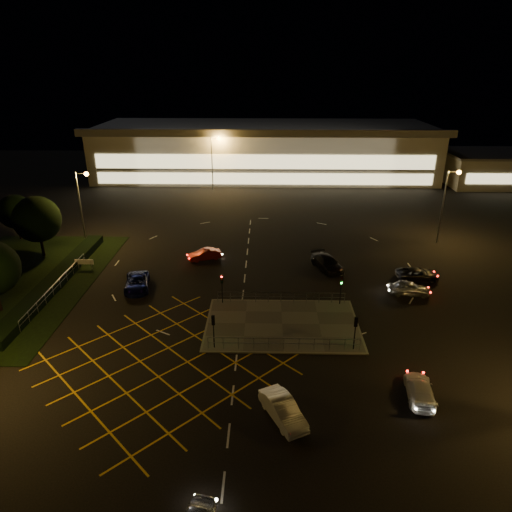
{
  "coord_description": "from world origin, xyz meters",
  "views": [
    {
      "loc": [
        0.34,
        -39.17,
        22.8
      ],
      "look_at": [
        -0.73,
        9.89,
        2.0
      ],
      "focal_mm": 32.0,
      "sensor_mm": 36.0,
      "label": 1
    }
  ],
  "objects_px": {
    "signal_ne": "(341,284)",
    "car_circ_red": "(205,254)",
    "car_right_silver": "(409,288)",
    "car_far_dkgrey": "(327,263)",
    "car_east_grey": "(417,274)",
    "car_approach_white": "(420,390)",
    "signal_nw": "(222,283)",
    "car_queue_white": "(283,410)",
    "signal_sw": "(213,325)",
    "car_left_blue": "(137,283)",
    "signal_se": "(355,326)"
  },
  "relations": [
    {
      "from": "car_queue_white",
      "to": "car_left_blue",
      "type": "bearing_deg",
      "value": 101.11
    },
    {
      "from": "signal_sw",
      "to": "signal_ne",
      "type": "distance_m",
      "value": 14.41
    },
    {
      "from": "signal_nw",
      "to": "car_east_grey",
      "type": "xyz_separation_m",
      "value": [
        21.7,
        6.22,
        -1.71
      ]
    },
    {
      "from": "car_queue_white",
      "to": "car_east_grey",
      "type": "height_order",
      "value": "car_queue_white"
    },
    {
      "from": "signal_sw",
      "to": "car_approach_white",
      "type": "distance_m",
      "value": 16.96
    },
    {
      "from": "signal_sw",
      "to": "car_circ_red",
      "type": "bearing_deg",
      "value": -80.44
    },
    {
      "from": "signal_sw",
      "to": "car_far_dkgrey",
      "type": "height_order",
      "value": "signal_sw"
    },
    {
      "from": "signal_nw",
      "to": "car_right_silver",
      "type": "distance_m",
      "value": 19.89
    },
    {
      "from": "signal_nw",
      "to": "car_east_grey",
      "type": "relative_size",
      "value": 0.66
    },
    {
      "from": "car_approach_white",
      "to": "car_far_dkgrey",
      "type": "bearing_deg",
      "value": -72.06
    },
    {
      "from": "car_queue_white",
      "to": "car_east_grey",
      "type": "distance_m",
      "value": 27.66
    },
    {
      "from": "car_right_silver",
      "to": "car_far_dkgrey",
      "type": "bearing_deg",
      "value": 58.39
    },
    {
      "from": "signal_nw",
      "to": "car_right_silver",
      "type": "height_order",
      "value": "signal_nw"
    },
    {
      "from": "signal_nw",
      "to": "signal_se",
      "type": "bearing_deg",
      "value": -33.65
    },
    {
      "from": "signal_sw",
      "to": "signal_ne",
      "type": "bearing_deg",
      "value": -146.35
    },
    {
      "from": "car_queue_white",
      "to": "signal_sw",
      "type": "bearing_deg",
      "value": 97.1
    },
    {
      "from": "signal_se",
      "to": "car_queue_white",
      "type": "distance_m",
      "value": 10.59
    },
    {
      "from": "car_queue_white",
      "to": "car_far_dkgrey",
      "type": "xyz_separation_m",
      "value": [
        6.11,
        25.12,
        0.03
      ]
    },
    {
      "from": "car_east_grey",
      "to": "car_approach_white",
      "type": "distance_m",
      "value": 20.97
    },
    {
      "from": "signal_nw",
      "to": "car_far_dkgrey",
      "type": "bearing_deg",
      "value": 36.8
    },
    {
      "from": "car_left_blue",
      "to": "signal_sw",
      "type": "bearing_deg",
      "value": -60.09
    },
    {
      "from": "signal_ne",
      "to": "car_east_grey",
      "type": "xyz_separation_m",
      "value": [
        9.7,
        6.22,
        -1.71
      ]
    },
    {
      "from": "signal_sw",
      "to": "car_approach_white",
      "type": "height_order",
      "value": "signal_sw"
    },
    {
      "from": "signal_sw",
      "to": "car_approach_white",
      "type": "bearing_deg",
      "value": 159.47
    },
    {
      "from": "signal_se",
      "to": "signal_nw",
      "type": "xyz_separation_m",
      "value": [
        -12.0,
        7.99,
        0.0
      ]
    },
    {
      "from": "signal_se",
      "to": "car_left_blue",
      "type": "distance_m",
      "value": 24.35
    },
    {
      "from": "signal_sw",
      "to": "signal_nw",
      "type": "relative_size",
      "value": 1.0
    },
    {
      "from": "car_far_dkgrey",
      "to": "car_east_grey",
      "type": "distance_m",
      "value": 10.26
    },
    {
      "from": "signal_sw",
      "to": "car_right_silver",
      "type": "xyz_separation_m",
      "value": [
        19.67,
        10.43,
        -1.62
      ]
    },
    {
      "from": "signal_nw",
      "to": "signal_ne",
      "type": "xyz_separation_m",
      "value": [
        12.0,
        0.0,
        0.0
      ]
    },
    {
      "from": "signal_ne",
      "to": "car_circ_red",
      "type": "height_order",
      "value": "signal_ne"
    },
    {
      "from": "car_far_dkgrey",
      "to": "car_right_silver",
      "type": "distance_m",
      "value": 10.14
    },
    {
      "from": "car_left_blue",
      "to": "car_east_grey",
      "type": "distance_m",
      "value": 31.47
    },
    {
      "from": "signal_ne",
      "to": "car_queue_white",
      "type": "distance_m",
      "value": 17.58
    },
    {
      "from": "signal_sw",
      "to": "car_far_dkgrey",
      "type": "bearing_deg",
      "value": -125.02
    },
    {
      "from": "car_left_blue",
      "to": "car_circ_red",
      "type": "relative_size",
      "value": 1.3
    },
    {
      "from": "signal_ne",
      "to": "car_approach_white",
      "type": "xyz_separation_m",
      "value": [
        3.8,
        -13.91,
        -1.71
      ]
    },
    {
      "from": "car_right_silver",
      "to": "car_east_grey",
      "type": "relative_size",
      "value": 0.92
    },
    {
      "from": "signal_nw",
      "to": "car_queue_white",
      "type": "relative_size",
      "value": 0.68
    },
    {
      "from": "signal_ne",
      "to": "signal_nw",
      "type": "bearing_deg",
      "value": 180.0
    },
    {
      "from": "car_right_silver",
      "to": "car_east_grey",
      "type": "bearing_deg",
      "value": -21.05
    },
    {
      "from": "car_left_blue",
      "to": "car_approach_white",
      "type": "distance_m",
      "value": 30.59
    },
    {
      "from": "signal_ne",
      "to": "car_east_grey",
      "type": "height_order",
      "value": "signal_ne"
    },
    {
      "from": "car_far_dkgrey",
      "to": "car_east_grey",
      "type": "height_order",
      "value": "car_far_dkgrey"
    },
    {
      "from": "car_east_grey",
      "to": "car_approach_white",
      "type": "xyz_separation_m",
      "value": [
        -5.89,
        -20.12,
        0.0
      ]
    },
    {
      "from": "car_right_silver",
      "to": "car_circ_red",
      "type": "height_order",
      "value": "car_right_silver"
    },
    {
      "from": "car_right_silver",
      "to": "signal_nw",
      "type": "bearing_deg",
      "value": 104.29
    },
    {
      "from": "signal_sw",
      "to": "signal_nw",
      "type": "xyz_separation_m",
      "value": [
        0.0,
        7.99,
        0.0
      ]
    },
    {
      "from": "signal_ne",
      "to": "car_queue_white",
      "type": "relative_size",
      "value": 0.68
    },
    {
      "from": "signal_ne",
      "to": "car_far_dkgrey",
      "type": "bearing_deg",
      "value": 91.52
    }
  ]
}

